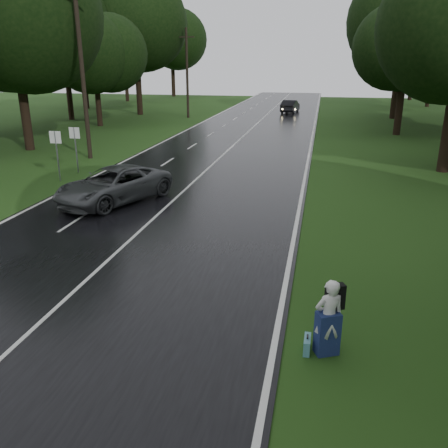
# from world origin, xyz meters

# --- Properties ---
(ground) EXTENTS (160.00, 160.00, 0.00)m
(ground) POSITION_xyz_m (0.00, 0.00, 0.00)
(ground) COLOR #204313
(ground) RESTS_ON ground
(road) EXTENTS (12.00, 140.00, 0.04)m
(road) POSITION_xyz_m (0.00, 20.00, 0.02)
(road) COLOR black
(road) RESTS_ON ground
(lane_center) EXTENTS (0.12, 140.00, 0.01)m
(lane_center) POSITION_xyz_m (0.00, 20.00, 0.04)
(lane_center) COLOR silver
(lane_center) RESTS_ON road
(grey_car) EXTENTS (4.68, 6.22, 1.57)m
(grey_car) POSITION_xyz_m (-2.59, 11.00, 0.82)
(grey_car) COLOR #494C4E
(grey_car) RESTS_ON road
(far_car) EXTENTS (2.15, 4.80, 1.53)m
(far_car) POSITION_xyz_m (2.53, 51.82, 0.80)
(far_car) COLOR black
(far_car) RESTS_ON road
(hitchhiker) EXTENTS (0.78, 0.76, 1.80)m
(hitchhiker) POSITION_xyz_m (6.96, 0.99, 0.83)
(hitchhiker) COLOR silver
(hitchhiker) RESTS_ON ground
(suitcase) EXTENTS (0.15, 0.50, 0.35)m
(suitcase) POSITION_xyz_m (6.53, 0.94, 0.18)
(suitcase) COLOR teal
(suitcase) RESTS_ON ground
(utility_pole_mid) EXTENTS (1.80, 0.28, 10.80)m
(utility_pole_mid) POSITION_xyz_m (-8.50, 20.31, 0.00)
(utility_pole_mid) COLOR black
(utility_pole_mid) RESTS_ON ground
(utility_pole_far) EXTENTS (1.80, 0.28, 9.53)m
(utility_pole_far) POSITION_xyz_m (-8.50, 44.31, 0.00)
(utility_pole_far) COLOR black
(utility_pole_far) RESTS_ON ground
(road_sign_a) EXTENTS (0.64, 0.10, 2.68)m
(road_sign_a) POSITION_xyz_m (-7.20, 14.22, 0.00)
(road_sign_a) COLOR white
(road_sign_a) RESTS_ON ground
(road_sign_b) EXTENTS (0.63, 0.10, 2.62)m
(road_sign_b) POSITION_xyz_m (-7.20, 16.23, 0.00)
(road_sign_b) COLOR white
(road_sign_b) RESTS_ON ground
(tree_left_d) EXTENTS (9.93, 9.93, 15.51)m
(tree_left_d) POSITION_xyz_m (-14.30, 22.34, 0.00)
(tree_left_d) COLOR black
(tree_left_d) RESTS_ON ground
(tree_left_e) EXTENTS (7.71, 7.71, 12.05)m
(tree_left_e) POSITION_xyz_m (-15.17, 35.65, 0.00)
(tree_left_e) COLOR black
(tree_left_e) RESTS_ON ground
(tree_left_f) EXTENTS (11.72, 11.72, 18.32)m
(tree_left_f) POSITION_xyz_m (-15.07, 46.27, 0.00)
(tree_left_f) COLOR black
(tree_left_f) RESTS_ON ground
(tree_right_d) EXTENTS (9.26, 9.26, 14.47)m
(tree_right_d) POSITION_xyz_m (13.67, 20.87, 0.00)
(tree_right_d) COLOR black
(tree_right_d) RESTS_ON ground
(tree_right_e) EXTENTS (8.67, 8.67, 13.54)m
(tree_right_e) POSITION_xyz_m (13.00, 35.46, 0.00)
(tree_right_e) COLOR black
(tree_right_e) RESTS_ON ground
(tree_right_f) EXTENTS (10.99, 10.99, 17.17)m
(tree_right_f) POSITION_xyz_m (14.28, 48.23, 0.00)
(tree_right_f) COLOR black
(tree_right_f) RESTS_ON ground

